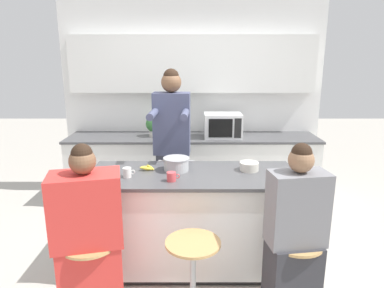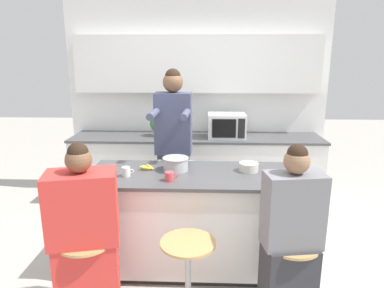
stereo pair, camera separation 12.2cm
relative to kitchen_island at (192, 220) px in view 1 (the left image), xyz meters
name	(u,v)px [view 1 (the left image)]	position (x,y,z in m)	size (l,w,h in m)	color
ground_plane	(192,264)	(0.00, 0.00, -0.46)	(16.00, 16.00, 0.00)	#B2ADA3
wall_back	(192,85)	(0.00, 1.86, 1.08)	(3.56, 0.22, 2.70)	white
back_counter	(192,168)	(0.00, 1.55, -0.01)	(3.30, 0.66, 0.89)	white
kitchen_island	(192,220)	(0.00, 0.00, 0.00)	(1.85, 0.75, 0.91)	black
bar_stool_leftmost	(91,275)	(-0.74, -0.68, -0.10)	(0.40, 0.40, 0.63)	tan
bar_stool_center	(192,274)	(0.00, -0.67, -0.10)	(0.40, 0.40, 0.63)	tan
bar_stool_rightmost	(292,272)	(0.74, -0.65, -0.10)	(0.40, 0.40, 0.63)	tan
person_cooking	(171,153)	(-0.22, 0.66, 0.45)	(0.41, 0.59, 1.80)	#383842
person_wrapped_blanket	(88,242)	(-0.74, -0.69, 0.17)	(0.53, 0.39, 1.36)	red
person_seated_near	(293,244)	(0.72, -0.69, 0.15)	(0.43, 0.31, 1.36)	#333338
cooking_pot	(176,164)	(-0.15, 0.08, 0.51)	(0.32, 0.24, 0.12)	#B7BABC
fruit_bowl	(248,166)	(0.51, 0.08, 0.49)	(0.17, 0.17, 0.08)	silver
coffee_cup_near	(171,177)	(-0.18, -0.19, 0.49)	(0.11, 0.08, 0.08)	#DB4C51
coffee_cup_far	(127,173)	(-0.56, -0.10, 0.49)	(0.11, 0.07, 0.08)	white
banana_bunch	(146,168)	(-0.42, 0.09, 0.47)	(0.15, 0.11, 0.05)	yellow
microwave	(222,126)	(0.40, 1.51, 0.59)	(0.48, 0.36, 0.31)	white
potted_plant	(153,125)	(-0.51, 1.55, 0.58)	(0.21, 0.21, 0.28)	beige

